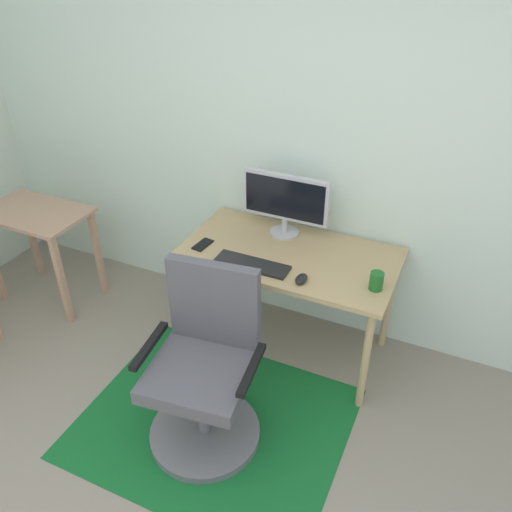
# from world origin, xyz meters

# --- Properties ---
(wall_back) EXTENTS (6.00, 0.10, 2.60)m
(wall_back) POSITION_xyz_m (0.00, 2.20, 1.30)
(wall_back) COLOR silver
(wall_back) RESTS_ON ground
(area_rug) EXTENTS (1.44, 1.17, 0.01)m
(area_rug) POSITION_xyz_m (-0.23, 1.04, 0.00)
(area_rug) COLOR #135E27
(area_rug) RESTS_ON ground
(desk) EXTENTS (1.27, 0.69, 0.73)m
(desk) POSITION_xyz_m (-0.10, 1.79, 0.65)
(desk) COLOR tan
(desk) RESTS_ON ground
(monitor) EXTENTS (0.54, 0.18, 0.39)m
(monitor) POSITION_xyz_m (-0.21, 1.99, 0.96)
(monitor) COLOR #B2B2B7
(monitor) RESTS_ON desk
(keyboard) EXTENTS (0.43, 0.13, 0.02)m
(keyboard) POSITION_xyz_m (-0.24, 1.58, 0.74)
(keyboard) COLOR black
(keyboard) RESTS_ON desk
(computer_mouse) EXTENTS (0.06, 0.10, 0.03)m
(computer_mouse) POSITION_xyz_m (0.07, 1.55, 0.75)
(computer_mouse) COLOR black
(computer_mouse) RESTS_ON desk
(coffee_cup) EXTENTS (0.07, 0.07, 0.10)m
(coffee_cup) POSITION_xyz_m (0.45, 1.65, 0.78)
(coffee_cup) COLOR #1A5D21
(coffee_cup) RESTS_ON desk
(cell_phone) EXTENTS (0.08, 0.15, 0.01)m
(cell_phone) POSITION_xyz_m (-0.60, 1.65, 0.73)
(cell_phone) COLOR black
(cell_phone) RESTS_ON desk
(office_chair) EXTENTS (0.62, 0.60, 0.99)m
(office_chair) POSITION_xyz_m (-0.23, 0.99, 0.39)
(office_chair) COLOR slate
(office_chair) RESTS_ON ground
(side_table) EXTENTS (0.72, 0.46, 0.71)m
(side_table) POSITION_xyz_m (-1.88, 1.58, 0.57)
(side_table) COLOR tan
(side_table) RESTS_ON ground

